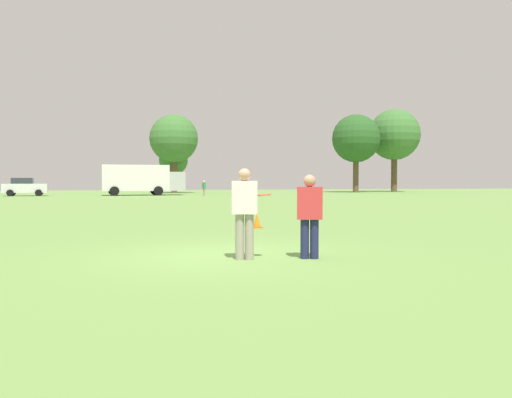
{
  "coord_description": "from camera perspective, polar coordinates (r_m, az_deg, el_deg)",
  "views": [
    {
      "loc": [
        -1.95,
        -10.0,
        1.47
      ],
      "look_at": [
        0.8,
        0.77,
        1.09
      ],
      "focal_mm": 36.35,
      "sensor_mm": 36.0,
      "label": 1
    }
  ],
  "objects": [
    {
      "name": "parked_car_center",
      "position": [
        57.3,
        -24.11,
        1.24
      ],
      "size": [
        4.33,
        2.46,
        1.82
      ],
      "color": "silver",
      "rests_on": "ground"
    },
    {
      "name": "tree_west_oak",
      "position": [
        66.53,
        -9.03,
        6.55
      ],
      "size": [
        6.11,
        6.11,
        9.93
      ],
      "color": "brown",
      "rests_on": "ground"
    },
    {
      "name": "frisbee",
      "position": [
        9.67,
        0.85,
        0.44
      ],
      "size": [
        0.27,
        0.27,
        0.05
      ],
      "color": "#E54C33"
    },
    {
      "name": "bystander_sideline_watcher",
      "position": [
        53.3,
        -5.73,
        1.31
      ],
      "size": [
        0.39,
        0.49,
        1.56
      ],
      "color": "gray",
      "rests_on": "ground"
    },
    {
      "name": "tree_west_maple",
      "position": [
        68.17,
        -9.07,
        4.2
      ],
      "size": [
        3.73,
        3.73,
        6.06
      ],
      "color": "brown",
      "rests_on": "ground"
    },
    {
      "name": "ground_plane",
      "position": [
        10.29,
        -3.25,
        -6.24
      ],
      "size": [
        158.88,
        158.88,
        0.0
      ],
      "primitive_type": "plane",
      "color": "#6B9347"
    },
    {
      "name": "box_truck",
      "position": [
        55.88,
        -12.5,
        2.2
      ],
      "size": [
        8.66,
        3.42,
        3.18
      ],
      "color": "white",
      "rests_on": "ground"
    },
    {
      "name": "traffic_cone",
      "position": [
        16.35,
        0.12,
        -2.39
      ],
      "size": [
        0.32,
        0.32,
        0.48
      ],
      "color": "#D8590C",
      "rests_on": "ground"
    },
    {
      "name": "tree_east_birch",
      "position": [
        76.27,
        14.99,
        6.83
      ],
      "size": [
        7.2,
        7.2,
        11.69
      ],
      "color": "brown",
      "rests_on": "ground"
    },
    {
      "name": "tree_center_elm",
      "position": [
        70.96,
        10.95,
        6.53
      ],
      "size": [
        6.42,
        6.42,
        10.43
      ],
      "color": "brown",
      "rests_on": "ground"
    },
    {
      "name": "player_thrower",
      "position": [
        9.66,
        -1.28,
        -1.04
      ],
      "size": [
        0.52,
        0.37,
        1.71
      ],
      "color": "gray",
      "rests_on": "ground"
    },
    {
      "name": "player_defender",
      "position": [
        9.85,
        5.92,
        -1.4
      ],
      "size": [
        0.53,
        0.4,
        1.59
      ],
      "color": "#1E234C",
      "rests_on": "ground"
    }
  ]
}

